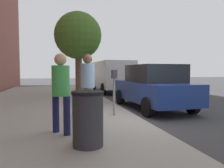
{
  "coord_description": "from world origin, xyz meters",
  "views": [
    {
      "loc": [
        -6.24,
        2.35,
        1.53
      ],
      "look_at": [
        0.62,
        0.61,
        1.1
      ],
      "focal_mm": 34.39,
      "sensor_mm": 36.0,
      "label": 1
    }
  ],
  "objects_px": {
    "pedestrian_bystander": "(61,87)",
    "traffic_signal": "(82,57)",
    "street_tree": "(78,36)",
    "pedestrian_at_meter": "(88,80)",
    "parking_meter": "(114,83)",
    "parked_van_far": "(111,75)",
    "parked_sedan_near": "(153,87)",
    "trash_bin": "(88,119)"
  },
  "relations": [
    {
      "from": "pedestrian_bystander",
      "to": "traffic_signal",
      "type": "height_order",
      "value": "traffic_signal"
    },
    {
      "from": "street_tree",
      "to": "pedestrian_bystander",
      "type": "bearing_deg",
      "value": 171.6
    },
    {
      "from": "pedestrian_at_meter",
      "to": "parking_meter",
      "type": "bearing_deg",
      "value": -7.69
    },
    {
      "from": "parking_meter",
      "to": "parked_van_far",
      "type": "bearing_deg",
      "value": -13.26
    },
    {
      "from": "parked_sedan_near",
      "to": "street_tree",
      "type": "relative_size",
      "value": 0.98
    },
    {
      "from": "pedestrian_at_meter",
      "to": "trash_bin",
      "type": "height_order",
      "value": "pedestrian_at_meter"
    },
    {
      "from": "trash_bin",
      "to": "parked_sedan_near",
      "type": "bearing_deg",
      "value": -37.79
    },
    {
      "from": "street_tree",
      "to": "traffic_signal",
      "type": "height_order",
      "value": "street_tree"
    },
    {
      "from": "pedestrian_bystander",
      "to": "street_tree",
      "type": "relative_size",
      "value": 0.39
    },
    {
      "from": "parking_meter",
      "to": "street_tree",
      "type": "bearing_deg",
      "value": 6.28
    },
    {
      "from": "pedestrian_at_meter",
      "to": "parked_sedan_near",
      "type": "bearing_deg",
      "value": 15.66
    },
    {
      "from": "parked_sedan_near",
      "to": "traffic_signal",
      "type": "bearing_deg",
      "value": 13.57
    },
    {
      "from": "parked_van_far",
      "to": "parking_meter",
      "type": "bearing_deg",
      "value": 166.74
    },
    {
      "from": "pedestrian_bystander",
      "to": "street_tree",
      "type": "height_order",
      "value": "street_tree"
    },
    {
      "from": "parked_sedan_near",
      "to": "traffic_signal",
      "type": "distance_m",
      "value": 8.37
    },
    {
      "from": "parked_sedan_near",
      "to": "traffic_signal",
      "type": "xyz_separation_m",
      "value": [
        7.98,
        1.93,
        1.68
      ]
    },
    {
      "from": "pedestrian_bystander",
      "to": "trash_bin",
      "type": "relative_size",
      "value": 1.74
    },
    {
      "from": "parking_meter",
      "to": "trash_bin",
      "type": "height_order",
      "value": "parking_meter"
    },
    {
      "from": "parked_sedan_near",
      "to": "traffic_signal",
      "type": "relative_size",
      "value": 1.24
    },
    {
      "from": "parking_meter",
      "to": "pedestrian_at_meter",
      "type": "xyz_separation_m",
      "value": [
        -0.11,
        0.83,
        0.1
      ]
    },
    {
      "from": "pedestrian_at_meter",
      "to": "street_tree",
      "type": "relative_size",
      "value": 0.41
    },
    {
      "from": "parking_meter",
      "to": "street_tree",
      "type": "height_order",
      "value": "street_tree"
    },
    {
      "from": "street_tree",
      "to": "traffic_signal",
      "type": "bearing_deg",
      "value": -9.33
    },
    {
      "from": "parking_meter",
      "to": "parked_van_far",
      "type": "relative_size",
      "value": 0.27
    },
    {
      "from": "parking_meter",
      "to": "traffic_signal",
      "type": "distance_m",
      "value": 9.67
    },
    {
      "from": "pedestrian_at_meter",
      "to": "parked_van_far",
      "type": "distance_m",
      "value": 9.14
    },
    {
      "from": "pedestrian_at_meter",
      "to": "pedestrian_bystander",
      "type": "distance_m",
      "value": 1.67
    },
    {
      "from": "street_tree",
      "to": "traffic_signal",
      "type": "relative_size",
      "value": 1.26
    },
    {
      "from": "pedestrian_at_meter",
      "to": "traffic_signal",
      "type": "height_order",
      "value": "traffic_signal"
    },
    {
      "from": "traffic_signal",
      "to": "parked_sedan_near",
      "type": "bearing_deg",
      "value": -166.43
    },
    {
      "from": "pedestrian_at_meter",
      "to": "traffic_signal",
      "type": "distance_m",
      "value": 9.8
    },
    {
      "from": "parked_sedan_near",
      "to": "trash_bin",
      "type": "bearing_deg",
      "value": 142.21
    },
    {
      "from": "street_tree",
      "to": "parked_sedan_near",
      "type": "bearing_deg",
      "value": -145.34
    },
    {
      "from": "pedestrian_bystander",
      "to": "traffic_signal",
      "type": "distance_m",
      "value": 11.36
    },
    {
      "from": "street_tree",
      "to": "trash_bin",
      "type": "distance_m",
      "value": 8.36
    },
    {
      "from": "street_tree",
      "to": "trash_bin",
      "type": "relative_size",
      "value": 4.5
    },
    {
      "from": "parking_meter",
      "to": "pedestrian_at_meter",
      "type": "height_order",
      "value": "pedestrian_at_meter"
    },
    {
      "from": "pedestrian_at_meter",
      "to": "pedestrian_bystander",
      "type": "bearing_deg",
      "value": -133.24
    },
    {
      "from": "pedestrian_bystander",
      "to": "trash_bin",
      "type": "distance_m",
      "value": 1.17
    },
    {
      "from": "trash_bin",
      "to": "street_tree",
      "type": "bearing_deg",
      "value": -4.1
    },
    {
      "from": "pedestrian_at_meter",
      "to": "parked_sedan_near",
      "type": "height_order",
      "value": "pedestrian_at_meter"
    },
    {
      "from": "parked_sedan_near",
      "to": "trash_bin",
      "type": "relative_size",
      "value": 4.42
    }
  ]
}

